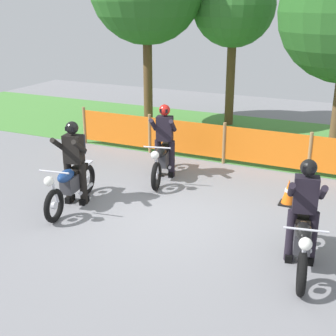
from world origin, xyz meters
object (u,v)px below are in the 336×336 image
object	(u,v)px
motorcycle_third	(163,160)
rider_trailing	(304,208)
motorcycle_lead	(71,185)
rider_lead	(74,158)
rider_third	(165,136)
motorcycle_trailing	(302,241)
traffic_cone	(288,192)

from	to	relation	value
motorcycle_third	rider_trailing	size ratio (longest dim) A/B	1.17
motorcycle_lead	rider_lead	distance (m)	0.53
motorcycle_lead	rider_trailing	bearing A→B (deg)	78.66
motorcycle_third	rider_third	distance (m)	0.54
motorcycle_trailing	motorcycle_third	distance (m)	4.34
traffic_cone	motorcycle_trailing	bearing A→B (deg)	-74.44
rider_lead	rider_trailing	xyz separation A→B (m)	(4.50, -0.42, -0.03)
motorcycle_trailing	traffic_cone	xyz separation A→B (m)	(-0.64, 2.31, -0.21)
motorcycle_trailing	motorcycle_third	bearing A→B (deg)	-136.51
traffic_cone	rider_lead	bearing A→B (deg)	-156.36
motorcycle_trailing	rider_third	bearing A→B (deg)	-138.31
motorcycle_lead	motorcycle_trailing	distance (m)	4.52
motorcycle_third	rider_third	size ratio (longest dim) A/B	1.17
motorcycle_trailing	traffic_cone	size ratio (longest dim) A/B	3.81
rider_lead	rider_third	size ratio (longest dim) A/B	1.00
motorcycle_lead	rider_trailing	distance (m)	4.49
rider_lead	traffic_cone	xyz separation A→B (m)	(3.89, 1.70, -0.69)
motorcycle_trailing	rider_trailing	world-z (taller)	rider_trailing
motorcycle_trailing	rider_trailing	bearing A→B (deg)	-179.43
motorcycle_lead	traffic_cone	bearing A→B (deg)	107.70
motorcycle_third	rider_lead	bearing A→B (deg)	-40.97
rider_lead	rider_trailing	bearing A→B (deg)	75.92
motorcycle_lead	rider_third	bearing A→B (deg)	149.79
motorcycle_third	rider_third	bearing A→B (deg)	-179.49
rider_lead	traffic_cone	bearing A→B (deg)	104.85
rider_trailing	traffic_cone	size ratio (longest dim) A/B	3.19
motorcycle_lead	motorcycle_trailing	bearing A→B (deg)	76.24
motorcycle_third	traffic_cone	world-z (taller)	motorcycle_third
traffic_cone	motorcycle_third	bearing A→B (deg)	175.65
rider_trailing	traffic_cone	xyz separation A→B (m)	(-0.61, 2.12, -0.66)
motorcycle_trailing	motorcycle_third	xyz separation A→B (m)	(-3.53, 2.53, -0.01)
rider_third	motorcycle_trailing	bearing A→B (deg)	39.26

